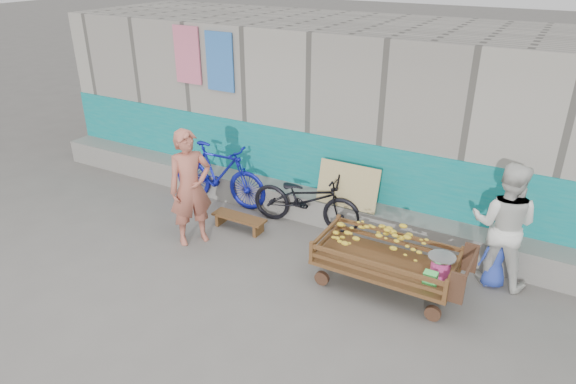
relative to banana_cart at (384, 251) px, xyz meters
The scene contains 9 objects.
ground 1.79m from the banana_cart, 142.42° to the right, with size 80.00×80.00×0.00m, color #5E5A56.
building_wall 3.42m from the banana_cart, 113.95° to the left, with size 12.00×3.50×3.00m.
banana_cart is the anchor object (origin of this frame).
bench 2.63m from the banana_cart, behind, with size 0.92×0.27×0.23m.
vendor_man 3.00m from the banana_cart, behind, with size 0.66×0.43×1.82m, color #B05F4C.
woman 1.61m from the banana_cart, 35.38° to the left, with size 0.85×0.66×1.75m, color silver.
child 1.53m from the banana_cart, 31.74° to the left, with size 0.41×0.27×0.83m, color #2B43B3.
bicycle_dark 1.96m from the banana_cart, 148.68° to the left, with size 0.65×1.85×0.97m, color black.
bicycle_blue 3.55m from the banana_cart, 163.35° to the left, with size 0.53×1.86×1.12m, color #111795.
Camera 1 is at (3.06, -4.56, 4.15)m, focal length 32.00 mm.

